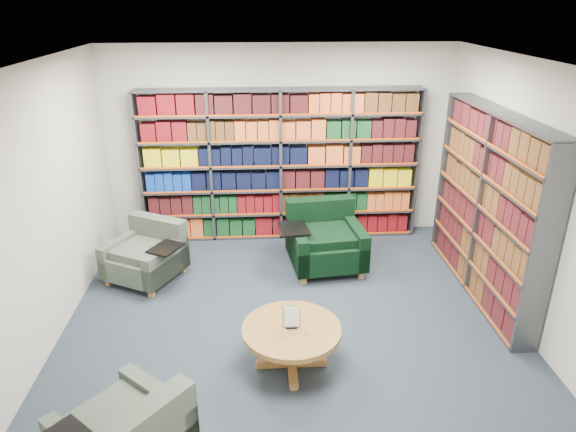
{
  "coord_description": "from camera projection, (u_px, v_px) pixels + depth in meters",
  "views": [
    {
      "loc": [
        -0.34,
        -4.79,
        3.35
      ],
      "look_at": [
        0.0,
        0.6,
        1.05
      ],
      "focal_mm": 32.0,
      "sensor_mm": 36.0,
      "label": 1
    }
  ],
  "objects": [
    {
      "name": "room_shell",
      "position": [
        292.0,
        207.0,
        5.18
      ],
      "size": [
        5.02,
        5.02,
        2.82
      ],
      "color": "#1A242C",
      "rests_on": "ground"
    },
    {
      "name": "bookshelf_back",
      "position": [
        280.0,
        166.0,
        7.45
      ],
      "size": [
        4.0,
        0.28,
        2.2
      ],
      "color": "#47494F",
      "rests_on": "ground"
    },
    {
      "name": "bookshelf_right",
      "position": [
        488.0,
        207.0,
        5.99
      ],
      "size": [
        0.28,
        2.5,
        2.2
      ],
      "color": "#47494F",
      "rests_on": "ground"
    },
    {
      "name": "chair_teal_left",
      "position": [
        149.0,
        255.0,
        6.6
      ],
      "size": [
        1.1,
        1.1,
        0.74
      ],
      "color": "#042831",
      "rests_on": "ground"
    },
    {
      "name": "chair_green_right",
      "position": [
        324.0,
        241.0,
        6.9
      ],
      "size": [
        1.15,
        1.03,
        0.85
      ],
      "color": "black",
      "rests_on": "ground"
    },
    {
      "name": "coffee_table",
      "position": [
        292.0,
        336.0,
        4.93
      ],
      "size": [
        0.96,
        0.96,
        0.67
      ],
      "color": "#9C6336",
      "rests_on": "ground"
    }
  ]
}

